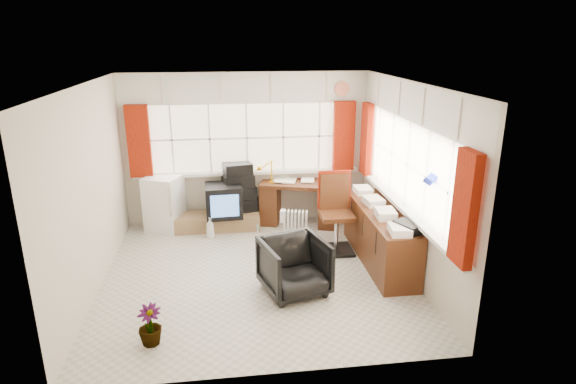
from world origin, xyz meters
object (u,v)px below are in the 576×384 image
desk (300,200)px  office_chair (294,266)px  task_chair (335,209)px  desk_lamp (272,167)px  credenza (380,235)px  crt_tv (224,201)px  mini_fridge (165,203)px  tv_bench (217,221)px  radiator (296,231)px

desk → office_chair: bearing=-100.5°
desk → task_chair: bearing=-71.6°
desk → task_chair: 1.15m
desk_lamp → credenza: bearing=-49.7°
desk_lamp → crt_tv: bearing=-167.7°
desk_lamp → mini_fridge: (-1.75, 0.01, -0.55)m
crt_tv → mini_fridge: size_ratio=0.67×
crt_tv → tv_bench: bearing=142.9°
radiator → credenza: credenza is taller
task_chair → credenza: size_ratio=0.58×
desk_lamp → tv_bench: 1.28m
tv_bench → desk: bearing=2.2°
desk → office_chair: size_ratio=1.83×
credenza → desk_lamp: bearing=130.3°
mini_fridge → office_chair: bearing=-52.2°
task_chair → mini_fridge: (-2.57, 1.10, -0.17)m
desk_lamp → crt_tv: size_ratio=0.65×
task_chair → credenza: task_chair is taller
desk → tv_bench: 1.43m
desk → crt_tv: (-1.26, -0.15, 0.11)m
office_chair → radiator: (0.22, 1.39, -0.12)m
radiator → mini_fridge: 2.23m
radiator → crt_tv: bearing=145.3°
office_chair → radiator: bearing=64.9°
desk → mini_fridge: size_ratio=1.55×
office_chair → credenza: size_ratio=0.38×
radiator → office_chair: bearing=-99.0°
desk → radiator: desk is taller
office_chair → crt_tv: (-0.84, 2.13, 0.16)m
desk → tv_bench: desk is taller
task_chair → crt_tv: (-1.62, 0.92, -0.11)m
desk → task_chair: (0.36, -1.07, 0.22)m
desk → credenza: bearing=-60.7°
office_chair → crt_tv: 2.30m
task_chair → crt_tv: task_chair is taller
radiator → mini_fridge: bearing=155.6°
desk_lamp → task_chair: 1.42m
office_chair → mini_fridge: mini_fridge is taller
tv_bench → crt_tv: (0.13, -0.10, 0.39)m
credenza → tv_bench: 2.75m
mini_fridge → credenza: bearing=-27.3°
office_chair → crt_tv: crt_tv is taller
office_chair → crt_tv: size_ratio=1.27×
tv_bench → office_chair: bearing=-66.4°
crt_tv → mini_fridge: (-0.96, 0.18, -0.06)m
credenza → mini_fridge: (-3.10, 1.60, 0.06)m
credenza → tv_bench: size_ratio=1.43×
credenza → crt_tv: size_ratio=3.34×
desk → desk_lamp: bearing=177.6°
mini_fridge → desk: bearing=-0.7°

